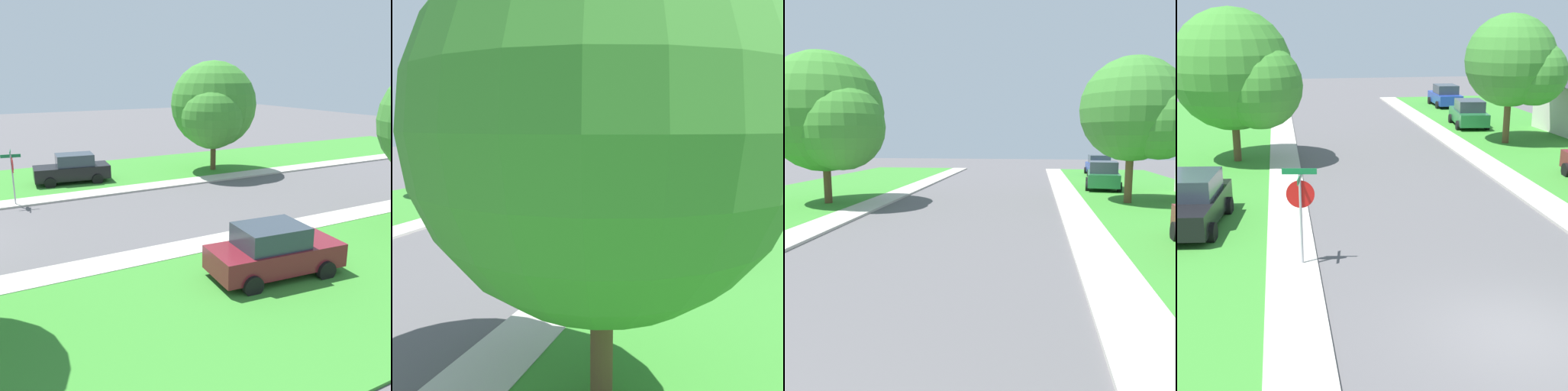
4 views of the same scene
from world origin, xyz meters
TOP-DOWN VIEW (x-y plane):
  - sidewalk_east at (4.70, 12.00)m, footprint 1.40×56.00m
  - lawn_east at (9.40, 12.00)m, footprint 8.00×56.00m
  - sidewalk_west at (-4.70, 12.00)m, footprint 1.40×56.00m
  - lawn_west at (-9.40, 12.00)m, footprint 8.00×56.00m
  - stop_sign_far_corner at (-4.41, 4.41)m, footprint 0.91×0.91m
  - car_black_near_corner at (-7.79, 8.08)m, footprint 2.40×4.48m
  - car_maroon_far_down_street at (8.05, 10.58)m, footprint 2.32×4.44m
  - tree_sidewalk_far at (-6.59, 17.03)m, footprint 5.97×5.56m

SIDE VIEW (x-z plane):
  - lawn_east at x=9.40m, z-range 0.00..0.08m
  - lawn_west at x=-9.40m, z-range 0.00..0.08m
  - sidewalk_east at x=4.70m, z-range 0.00..0.10m
  - sidewalk_west at x=-4.70m, z-range 0.00..0.10m
  - car_black_near_corner at x=-7.79m, z-range -0.01..1.75m
  - car_maroon_far_down_street at x=8.05m, z-range -0.01..1.75m
  - stop_sign_far_corner at x=-4.41m, z-range 0.50..3.27m
  - tree_sidewalk_far at x=-6.59m, z-range 0.62..7.77m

